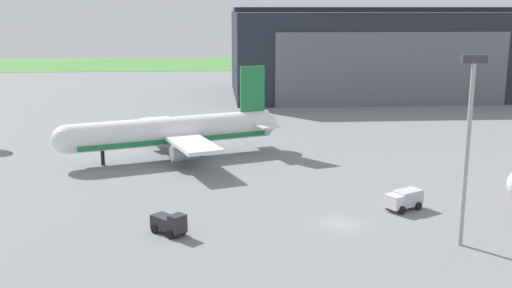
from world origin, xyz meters
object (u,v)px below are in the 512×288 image
Objects in this scene: stair_truck at (169,223)px; airliner_far_left at (172,132)px; apron_light_mast at (468,137)px; maintenance_hangar at (371,53)px; pushback_tractor at (404,199)px.

airliner_far_left is at bearing 93.14° from stair_truck.
stair_truck is 31.19m from apron_light_mast.
apron_light_mast is (29.15, -5.01, 9.89)m from stair_truck.
pushback_tractor is (-19.80, -94.73, -9.69)m from maintenance_hangar.
maintenance_hangar is 2.13× the size of airliner_far_left.
maintenance_hangar is 14.69× the size of pushback_tractor.
pushback_tractor is (28.62, -26.94, -2.88)m from airliner_far_left.
airliner_far_left is (-48.42, -67.79, -6.81)m from maintenance_hangar.
maintenance_hangar reaches higher than airliner_far_left.
airliner_far_left is 8.35× the size of stair_truck.
stair_truck is 27.49m from pushback_tractor.
maintenance_hangar is 17.82× the size of stair_truck.
stair_truck is at bearing -167.30° from pushback_tractor.
maintenance_hangar reaches higher than stair_truck.
maintenance_hangar is 83.59m from airliner_far_left.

